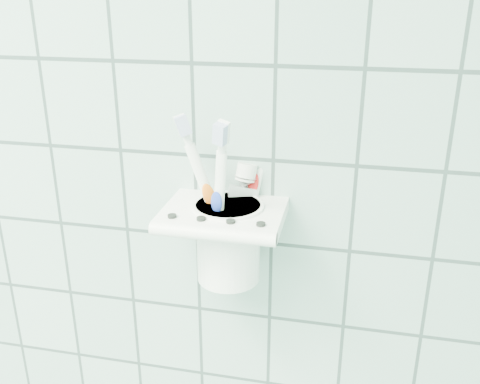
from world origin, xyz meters
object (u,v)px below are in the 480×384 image
object	(u,v)px
toothbrush_orange	(214,192)
toothpaste_tube	(228,210)
toothbrush_blue	(237,190)
cup	(228,239)
toothbrush_pink	(235,193)
holder_bracket	(224,215)

from	to	relation	value
toothbrush_orange	toothpaste_tube	bearing A→B (deg)	53.74
toothbrush_blue	toothpaste_tube	size ratio (longest dim) A/B	1.46
toothbrush_blue	cup	bearing A→B (deg)	-93.89
cup	toothbrush_pink	bearing A→B (deg)	40.58
toothbrush_blue	toothbrush_orange	xyz separation A→B (m)	(-0.03, -0.01, -0.00)
toothbrush_pink	toothbrush_blue	bearing A→B (deg)	51.03
holder_bracket	toothpaste_tube	distance (m)	0.02
holder_bracket	cup	size ratio (longest dim) A/B	1.43
toothbrush_pink	toothpaste_tube	bearing A→B (deg)	111.29
holder_bracket	cup	xyz separation A→B (m)	(0.00, 0.00, -0.03)
toothbrush_pink	toothbrush_orange	size ratio (longest dim) A/B	0.99
holder_bracket	toothpaste_tube	world-z (taller)	toothpaste_tube
toothbrush_pink	toothpaste_tube	size ratio (longest dim) A/B	1.46
holder_bracket	toothbrush_orange	size ratio (longest dim) A/B	0.69
cup	toothbrush_blue	bearing A→B (deg)	59.95
toothbrush_orange	toothbrush_pink	bearing A→B (deg)	25.38
cup	toothpaste_tube	world-z (taller)	toothpaste_tube
holder_bracket	toothpaste_tube	size ratio (longest dim) A/B	1.01
cup	toothbrush_pink	xyz separation A→B (m)	(0.01, 0.01, 0.06)
toothbrush_blue	toothbrush_orange	world-z (taller)	same
cup	toothpaste_tube	distance (m)	0.03
holder_bracket	toothbrush_pink	distance (m)	0.03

